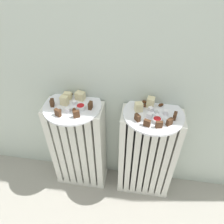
# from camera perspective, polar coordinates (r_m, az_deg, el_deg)

# --- Properties ---
(ground_plane) EXTENTS (6.00, 6.00, 0.00)m
(ground_plane) POSITION_cam_1_polar(r_m,az_deg,el_deg) (1.45, -1.93, -27.46)
(ground_plane) COLOR gray
(radiator_left) EXTENTS (0.34, 0.15, 0.65)m
(radiator_left) POSITION_cam_1_polar(r_m,az_deg,el_deg) (1.36, -9.07, -9.57)
(radiator_left) COLOR silver
(radiator_left) RESTS_ON ground_plane
(radiator_right) EXTENTS (0.34, 0.15, 0.65)m
(radiator_right) POSITION_cam_1_polar(r_m,az_deg,el_deg) (1.31, 9.43, -11.75)
(radiator_right) COLOR silver
(radiator_right) RESTS_ON ground_plane
(plate_left) EXTENTS (0.31, 0.31, 0.01)m
(plate_left) POSITION_cam_1_polar(r_m,az_deg,el_deg) (1.13, -10.79, 1.62)
(plate_left) COLOR white
(plate_left) RESTS_ON radiator_left
(plate_right) EXTENTS (0.31, 0.31, 0.01)m
(plate_right) POSITION_cam_1_polar(r_m,az_deg,el_deg) (1.08, 11.30, -0.55)
(plate_right) COLOR white
(plate_right) RESTS_ON radiator_right
(dark_cake_slice_left_0) EXTENTS (0.02, 0.03, 0.04)m
(dark_cake_slice_left_0) POSITION_cam_1_polar(r_m,az_deg,el_deg) (1.13, -16.11, 2.46)
(dark_cake_slice_left_0) COLOR #472B19
(dark_cake_slice_left_0) RESTS_ON plate_left
(dark_cake_slice_left_1) EXTENTS (0.04, 0.03, 0.04)m
(dark_cake_slice_left_1) POSITION_cam_1_polar(r_m,az_deg,el_deg) (1.06, -14.66, -0.20)
(dark_cake_slice_left_1) COLOR #472B19
(dark_cake_slice_left_1) RESTS_ON plate_left
(dark_cake_slice_left_2) EXTENTS (0.04, 0.03, 0.04)m
(dark_cake_slice_left_2) POSITION_cam_1_polar(r_m,az_deg,el_deg) (1.03, -9.76, -0.58)
(dark_cake_slice_left_2) COLOR #472B19
(dark_cake_slice_left_2) RESTS_ON plate_left
(dark_cake_slice_left_3) EXTENTS (0.02, 0.03, 0.04)m
(dark_cake_slice_left_3) POSITION_cam_1_polar(r_m,az_deg,el_deg) (1.07, -5.95, 1.80)
(dark_cake_slice_left_3) COLOR #472B19
(dark_cake_slice_left_3) RESTS_ON plate_left
(marble_cake_slice_left_0) EXTENTS (0.04, 0.04, 0.05)m
(marble_cake_slice_left_0) POSITION_cam_1_polar(r_m,az_deg,el_deg) (1.12, -12.95, 3.09)
(marble_cake_slice_left_0) COLOR beige
(marble_cake_slice_left_0) RESTS_ON plate_left
(marble_cake_slice_left_1) EXTENTS (0.06, 0.05, 0.04)m
(marble_cake_slice_left_1) POSITION_cam_1_polar(r_m,az_deg,el_deg) (1.15, -8.73, 4.41)
(marble_cake_slice_left_1) COLOR beige
(marble_cake_slice_left_1) RESTS_ON plate_left
(marble_cake_slice_left_2) EXTENTS (0.04, 0.03, 0.04)m
(marble_cake_slice_left_2) POSITION_cam_1_polar(r_m,az_deg,el_deg) (1.17, -12.06, 4.41)
(marble_cake_slice_left_2) COLOR beige
(marble_cake_slice_left_2) RESTS_ON plate_left
(turkish_delight_left_0) EXTENTS (0.03, 0.03, 0.02)m
(turkish_delight_left_0) POSITION_cam_1_polar(r_m,az_deg,el_deg) (1.08, -11.96, 0.61)
(turkish_delight_left_0) COLOR white
(turkish_delight_left_0) RESTS_ON plate_left
(turkish_delight_left_1) EXTENTS (0.03, 0.03, 0.02)m
(turkish_delight_left_1) POSITION_cam_1_polar(r_m,az_deg,el_deg) (1.12, -10.28, 2.55)
(turkish_delight_left_1) COLOR white
(turkish_delight_left_1) RESTS_ON plate_left
(medjool_date_left_0) EXTENTS (0.03, 0.03, 0.02)m
(medjool_date_left_0) POSITION_cam_1_polar(r_m,az_deg,el_deg) (1.09, -14.36, 0.38)
(medjool_date_left_0) COLOR #4C2814
(medjool_date_left_0) RESTS_ON plate_left
(medjool_date_left_1) EXTENTS (0.03, 0.03, 0.02)m
(medjool_date_left_1) POSITION_cam_1_polar(r_m,az_deg,el_deg) (1.20, -10.87, 5.03)
(medjool_date_left_1) COLOR #4C2814
(medjool_date_left_1) RESTS_ON plate_left
(medjool_date_left_2) EXTENTS (0.02, 0.03, 0.02)m
(medjool_date_left_2) POSITION_cam_1_polar(r_m,az_deg,el_deg) (1.08, -10.37, 0.62)
(medjool_date_left_2) COLOR #4C2814
(medjool_date_left_2) RESTS_ON plate_left
(jam_bowl_left) EXTENTS (0.05, 0.05, 0.02)m
(jam_bowl_left) POSITION_cam_1_polar(r_m,az_deg,el_deg) (1.08, -8.60, 1.40)
(jam_bowl_left) COLOR white
(jam_bowl_left) RESTS_ON plate_left
(dark_cake_slice_right_0) EXTENTS (0.03, 0.03, 0.04)m
(dark_cake_slice_right_0) POSITION_cam_1_polar(r_m,az_deg,el_deg) (1.01, 7.01, -1.55)
(dark_cake_slice_right_0) COLOR #472B19
(dark_cake_slice_right_0) RESTS_ON plate_right
(dark_cake_slice_right_1) EXTENTS (0.03, 0.02, 0.04)m
(dark_cake_slice_right_1) POSITION_cam_1_polar(r_m,az_deg,el_deg) (0.98, 9.59, -2.99)
(dark_cake_slice_right_1) COLOR #472B19
(dark_cake_slice_right_1) RESTS_ON plate_right
(dark_cake_slice_right_2) EXTENTS (0.03, 0.02, 0.04)m
(dark_cake_slice_right_2) POSITION_cam_1_polar(r_m,az_deg,el_deg) (0.99, 12.81, -3.39)
(dark_cake_slice_right_2) COLOR #472B19
(dark_cake_slice_right_2) RESTS_ON plate_right
(dark_cake_slice_right_3) EXTENTS (0.03, 0.03, 0.04)m
(dark_cake_slice_right_3) POSITION_cam_1_polar(r_m,az_deg,el_deg) (1.01, 15.52, -2.63)
(dark_cake_slice_right_3) COLOR #472B19
(dark_cake_slice_right_3) RESTS_ON plate_right
(dark_cake_slice_right_4) EXTENTS (0.02, 0.03, 0.04)m
(dark_cake_slice_right_4) POSITION_cam_1_polar(r_m,az_deg,el_deg) (1.05, 16.89, -1.02)
(dark_cake_slice_right_4) COLOR #472B19
(dark_cake_slice_right_4) RESTS_ON plate_right
(marble_cake_slice_right_0) EXTENTS (0.05, 0.04, 0.05)m
(marble_cake_slice_right_0) POSITION_cam_1_polar(r_m,az_deg,el_deg) (1.06, 7.35, 1.39)
(marble_cake_slice_right_0) COLOR beige
(marble_cake_slice_right_0) RESTS_ON plate_right
(marble_cake_slice_right_1) EXTENTS (0.04, 0.05, 0.05)m
(marble_cake_slice_right_1) POSITION_cam_1_polar(r_m,az_deg,el_deg) (1.10, 10.54, 2.69)
(marble_cake_slice_right_1) COLOR beige
(marble_cake_slice_right_1) RESTS_ON plate_right
(turkish_delight_right_0) EXTENTS (0.03, 0.03, 0.02)m
(turkish_delight_right_0) POSITION_cam_1_polar(r_m,az_deg,el_deg) (1.04, 12.30, -1.12)
(turkish_delight_right_0) COLOR white
(turkish_delight_right_0) RESTS_ON plate_right
(turkish_delight_right_1) EXTENTS (0.03, 0.03, 0.02)m
(turkish_delight_right_1) POSITION_cam_1_polar(r_m,az_deg,el_deg) (1.08, 10.58, 0.77)
(turkish_delight_right_1) COLOR white
(turkish_delight_right_1) RESTS_ON plate_right
(turkish_delight_right_2) EXTENTS (0.03, 0.03, 0.02)m
(turkish_delight_right_2) POSITION_cam_1_polar(r_m,az_deg,el_deg) (1.04, 10.31, -0.87)
(turkish_delight_right_2) COLOR white
(turkish_delight_right_2) RESTS_ON plate_right
(turkish_delight_right_3) EXTENTS (0.03, 0.03, 0.02)m
(turkish_delight_right_3) POSITION_cam_1_polar(r_m,az_deg,el_deg) (1.08, 14.56, -0.04)
(turkish_delight_right_3) COLOR white
(turkish_delight_right_3) RESTS_ON plate_right
(medjool_date_right_0) EXTENTS (0.03, 0.03, 0.02)m
(medjool_date_right_0) POSITION_cam_1_polar(r_m,az_deg,el_deg) (1.13, 8.92, 2.76)
(medjool_date_right_0) COLOR #4C2814
(medjool_date_right_0) RESTS_ON plate_right
(medjool_date_right_1) EXTENTS (0.03, 0.03, 0.02)m
(medjool_date_right_1) POSITION_cam_1_polar(r_m,az_deg,el_deg) (1.10, 8.88, 1.80)
(medjool_date_right_1) COLOR #4C2814
(medjool_date_right_1) RESTS_ON plate_right
(medjool_date_right_2) EXTENTS (0.03, 0.03, 0.02)m
(medjool_date_right_2) POSITION_cam_1_polar(r_m,az_deg,el_deg) (1.12, 13.29, 1.92)
(medjool_date_right_2) COLOR #4C2814
(medjool_date_right_2) RESTS_ON plate_right
(jam_bowl_right) EXTENTS (0.04, 0.04, 0.02)m
(jam_bowl_right) POSITION_cam_1_polar(r_m,az_deg,el_deg) (1.02, 12.26, -2.16)
(jam_bowl_right) COLOR white
(jam_bowl_right) RESTS_ON plate_right
(fork) EXTENTS (0.06, 0.10, 0.00)m
(fork) POSITION_cam_1_polar(r_m,az_deg,el_deg) (1.06, 12.92, -1.11)
(fork) COLOR #B7B7BC
(fork) RESTS_ON plate_right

